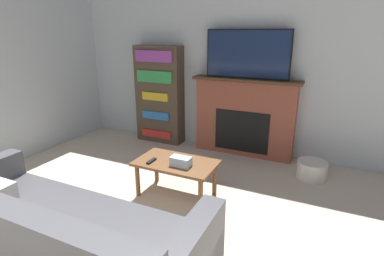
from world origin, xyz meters
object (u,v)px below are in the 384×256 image
coffee_table (176,167)px  storage_basket (312,170)px  couch (54,246)px  fireplace (244,117)px  tv (247,54)px  bookshelf (159,95)px

coffee_table → storage_basket: size_ratio=2.45×
couch → fireplace: bearing=79.4°
couch → storage_basket: size_ratio=6.10×
couch → storage_basket: couch is taller
tv → coffee_table: tv is taller
fireplace → storage_basket: bearing=-23.1°
fireplace → storage_basket: (1.02, -0.43, -0.46)m
couch → storage_basket: (1.57, 2.53, -0.18)m
couch → tv: bearing=79.4°
tv → fireplace: bearing=90.0°
tv → storage_basket: bearing=-22.1°
tv → bookshelf: tv is taller
coffee_table → storage_basket: coffee_table is taller
fireplace → storage_basket: size_ratio=4.28×
storage_basket → couch: bearing=-121.8°
fireplace → bookshelf: bookshelf is taller
bookshelf → storage_basket: 2.57m
couch → storage_basket: 2.99m
coffee_table → storage_basket: bearing=38.4°
tv → bookshelf: size_ratio=0.75×
tv → coffee_table: (-0.34, -1.49, -1.13)m
bookshelf → storage_basket: bearing=-9.5°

